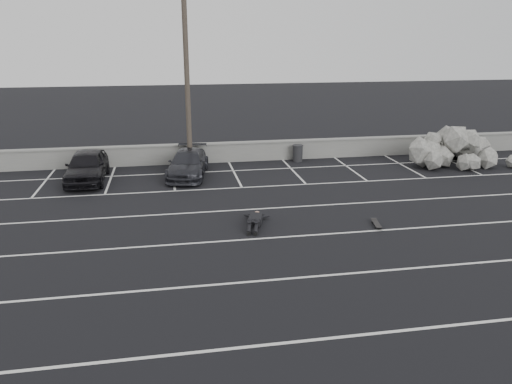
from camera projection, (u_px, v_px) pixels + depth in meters
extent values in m
plane|color=black|center=(254.00, 282.00, 13.91)|extent=(120.00, 120.00, 0.00)
cube|color=gray|center=(210.00, 153.00, 26.91)|extent=(50.00, 0.35, 1.00)
cube|color=gray|center=(210.00, 144.00, 26.76)|extent=(50.00, 0.45, 0.08)
cube|color=silver|center=(277.00, 344.00, 11.09)|extent=(36.00, 0.10, 0.01)
cube|color=silver|center=(254.00, 281.00, 13.91)|extent=(36.00, 0.10, 0.01)
cube|color=silver|center=(239.00, 240.00, 16.72)|extent=(36.00, 0.10, 0.01)
cube|color=silver|center=(228.00, 211.00, 19.54)|extent=(36.00, 0.10, 0.01)
cube|color=silver|center=(220.00, 189.00, 22.36)|extent=(36.00, 0.10, 0.01)
cube|color=silver|center=(214.00, 172.00, 25.18)|extent=(36.00, 0.10, 0.01)
cube|color=silver|center=(45.00, 182.00, 23.38)|extent=(0.10, 5.00, 0.01)
cube|color=silver|center=(111.00, 179.00, 23.88)|extent=(0.10, 5.00, 0.01)
cube|color=silver|center=(174.00, 176.00, 24.38)|extent=(0.10, 5.00, 0.01)
cube|color=silver|center=(235.00, 173.00, 24.88)|extent=(0.10, 5.00, 0.01)
cube|color=silver|center=(293.00, 171.00, 25.38)|extent=(0.10, 5.00, 0.01)
cube|color=silver|center=(349.00, 168.00, 25.88)|extent=(0.10, 5.00, 0.01)
cube|color=silver|center=(403.00, 165.00, 26.38)|extent=(0.10, 5.00, 0.01)
cube|color=silver|center=(455.00, 163.00, 26.88)|extent=(0.10, 5.00, 0.01)
imported|color=black|center=(87.00, 166.00, 23.36)|extent=(1.75, 4.29, 1.46)
imported|color=#25262B|center=(188.00, 164.00, 24.23)|extent=(2.46, 4.52, 1.24)
cylinder|color=#4C4238|center=(187.00, 71.00, 24.67)|extent=(0.26, 0.26, 9.75)
cylinder|color=#262629|center=(298.00, 153.00, 27.18)|extent=(0.55, 0.55, 0.86)
cylinder|color=#262629|center=(298.00, 145.00, 27.04)|extent=(0.61, 0.61, 0.05)
cube|color=black|center=(377.00, 224.00, 17.96)|extent=(0.34, 0.83, 0.02)
cube|color=#262629|center=(375.00, 222.00, 18.23)|extent=(0.17, 0.08, 0.04)
cube|color=#262629|center=(378.00, 227.00, 17.72)|extent=(0.17, 0.08, 0.04)
cylinder|color=black|center=(372.00, 222.00, 18.24)|extent=(0.04, 0.06, 0.06)
cylinder|color=black|center=(377.00, 222.00, 18.24)|extent=(0.04, 0.06, 0.06)
cylinder|color=black|center=(375.00, 228.00, 17.72)|extent=(0.04, 0.06, 0.06)
cylinder|color=black|center=(381.00, 228.00, 17.72)|extent=(0.04, 0.06, 0.06)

